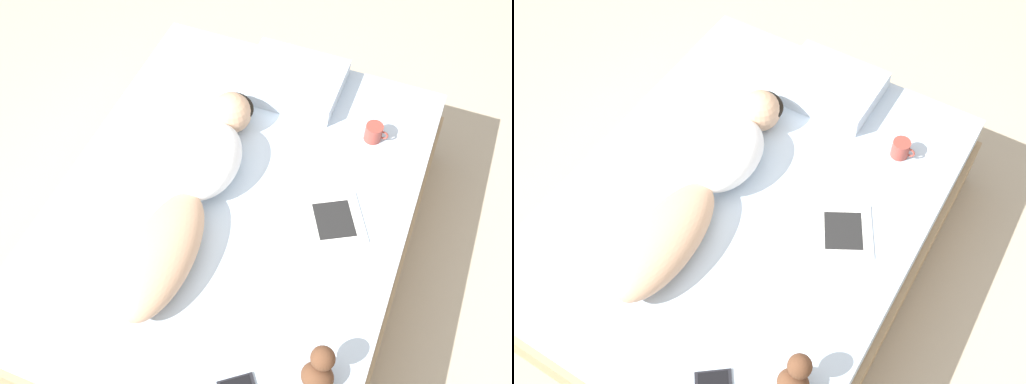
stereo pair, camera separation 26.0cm
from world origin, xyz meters
The scene contains 8 objects.
ground_plane centered at (0.00, 0.00, 0.00)m, with size 12.00×12.00×0.00m, color #B7A88E.
bed centered at (0.00, 0.00, 0.26)m, with size 1.65×2.11×0.52m.
person centered at (-0.16, -0.06, 0.62)m, with size 0.33×1.28×0.21m.
open_magazine centered at (0.36, 0.00, 0.52)m, with size 0.59×0.49×0.01m.
coffee_mug centered at (0.51, 0.60, 0.57)m, with size 0.12×0.09×0.09m.
cell_phone centered at (0.34, -0.79, 0.52)m, with size 0.16×0.14×0.01m.
plush_toy centered at (0.62, -0.64, 0.60)m, with size 0.13×0.15×0.18m.
pillow centered at (0.02, 0.78, 0.57)m, with size 0.50×0.40×0.10m.
Camera 2 is at (0.89, -1.28, 2.82)m, focal length 42.00 mm.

